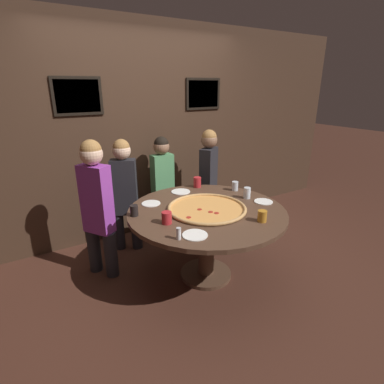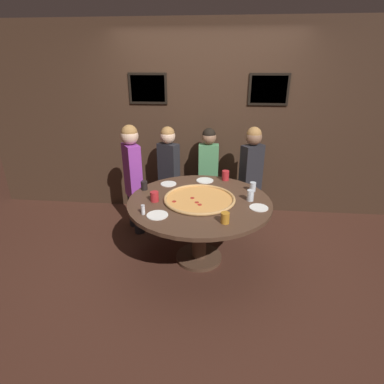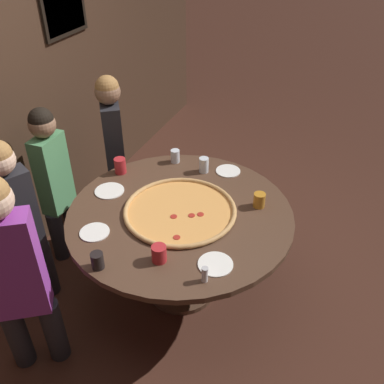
% 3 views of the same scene
% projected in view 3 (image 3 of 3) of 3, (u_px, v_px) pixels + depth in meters
% --- Properties ---
extents(ground_plane, '(24.00, 24.00, 0.00)m').
position_uv_depth(ground_plane, '(182.00, 288.00, 3.28)').
color(ground_plane, '#422319').
extents(dining_table, '(1.51, 1.51, 0.74)m').
position_uv_depth(dining_table, '(180.00, 228.00, 2.93)').
color(dining_table, '#4C3323').
rests_on(dining_table, ground_plane).
extents(giant_pizza, '(0.76, 0.76, 0.03)m').
position_uv_depth(giant_pizza, '(180.00, 210.00, 2.84)').
color(giant_pizza, '#E0994C').
rests_on(giant_pizza, dining_table).
extents(drink_cup_front_edge, '(0.09, 0.09, 0.11)m').
position_uv_depth(drink_cup_front_edge, '(159.00, 254.00, 2.45)').
color(drink_cup_front_edge, '#B22328').
rests_on(drink_cup_front_edge, dining_table).
extents(drink_cup_far_right, '(0.08, 0.08, 0.10)m').
position_uv_depth(drink_cup_far_right, '(259.00, 200.00, 2.87)').
color(drink_cup_far_right, '#BC7A23').
rests_on(drink_cup_far_right, dining_table).
extents(drink_cup_centre_back, '(0.07, 0.07, 0.10)m').
position_uv_depth(drink_cup_centre_back, '(97.00, 261.00, 2.40)').
color(drink_cup_centre_back, black).
rests_on(drink_cup_centre_back, dining_table).
extents(drink_cup_far_left, '(0.09, 0.09, 0.12)m').
position_uv_depth(drink_cup_far_left, '(120.00, 166.00, 3.21)').
color(drink_cup_far_left, '#B22328').
rests_on(drink_cup_far_left, dining_table).
extents(drink_cup_near_left, '(0.07, 0.07, 0.12)m').
position_uv_depth(drink_cup_near_left, '(204.00, 165.00, 3.23)').
color(drink_cup_near_left, silver).
rests_on(drink_cup_near_left, dining_table).
extents(drink_cup_near_right, '(0.07, 0.07, 0.10)m').
position_uv_depth(drink_cup_near_right, '(175.00, 156.00, 3.35)').
color(drink_cup_near_right, silver).
rests_on(drink_cup_near_right, dining_table).
extents(white_plate_right_side, '(0.21, 0.21, 0.01)m').
position_uv_depth(white_plate_right_side, '(109.00, 191.00, 3.04)').
color(white_plate_right_side, white).
rests_on(white_plate_right_side, dining_table).
extents(white_plate_beside_cup, '(0.19, 0.19, 0.01)m').
position_uv_depth(white_plate_beside_cup, '(95.00, 232.00, 2.67)').
color(white_plate_beside_cup, white).
rests_on(white_plate_beside_cup, dining_table).
extents(white_plate_left_side, '(0.20, 0.20, 0.01)m').
position_uv_depth(white_plate_left_side, '(215.00, 264.00, 2.44)').
color(white_plate_left_side, white).
rests_on(white_plate_left_side, dining_table).
extents(white_plate_far_back, '(0.19, 0.19, 0.01)m').
position_uv_depth(white_plate_far_back, '(228.00, 171.00, 3.26)').
color(white_plate_far_back, white).
rests_on(white_plate_far_back, dining_table).
extents(condiment_shaker, '(0.04, 0.04, 0.10)m').
position_uv_depth(condiment_shaker, '(205.00, 274.00, 2.32)').
color(condiment_shaker, silver).
rests_on(condiment_shaker, dining_table).
extents(diner_side_left, '(0.32, 0.19, 1.28)m').
position_uv_depth(diner_side_left, '(54.00, 176.00, 3.22)').
color(diner_side_left, '#232328').
rests_on(diner_side_left, ground_plane).
extents(diner_side_right, '(0.35, 0.29, 1.35)m').
position_uv_depth(diner_side_right, '(114.00, 144.00, 3.57)').
color(diner_side_right, '#232328').
rests_on(diner_side_right, ground_plane).
extents(diner_far_right, '(0.30, 0.36, 1.40)m').
position_uv_depth(diner_far_right, '(15.00, 270.00, 2.34)').
color(diner_far_right, '#232328').
rests_on(diner_far_right, ground_plane).
extents(diner_centre_back, '(0.35, 0.26, 1.32)m').
position_uv_depth(diner_centre_back, '(16.00, 219.00, 2.78)').
color(diner_centre_back, '#232328').
rests_on(diner_centre_back, ground_plane).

